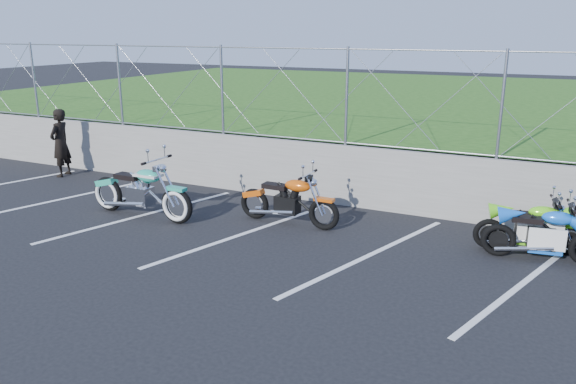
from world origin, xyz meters
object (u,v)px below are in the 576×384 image
at_px(sportbike_blue, 545,236).
at_px(person_standing, 60,143).
at_px(cruiser_turquoise, 142,193).
at_px(naked_orange, 290,202).
at_px(sportbike_green, 531,229).

xyz_separation_m(sportbike_blue, person_standing, (-11.34, 0.68, 0.44)).
distance_m(cruiser_turquoise, naked_orange, 2.97).
relative_size(cruiser_turquoise, person_standing, 1.45).
bearing_deg(sportbike_blue, naked_orange, 174.09).
bearing_deg(person_standing, naked_orange, 72.23).
height_order(naked_orange, person_standing, person_standing).
xyz_separation_m(sportbike_green, person_standing, (-11.13, 0.37, 0.46)).
bearing_deg(sportbike_green, sportbike_blue, -68.19).
distance_m(cruiser_turquoise, sportbike_blue, 7.38).
relative_size(sportbike_blue, person_standing, 1.10).
xyz_separation_m(cruiser_turquoise, person_standing, (-4.04, 1.74, 0.36)).
relative_size(naked_orange, sportbike_green, 1.18).
height_order(sportbike_green, person_standing, person_standing).
bearing_deg(sportbike_green, person_standing, 165.81).
bearing_deg(cruiser_turquoise, sportbike_blue, 9.81).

